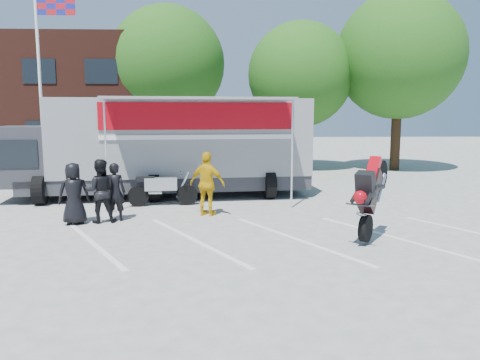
{
  "coord_description": "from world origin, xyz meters",
  "views": [
    {
      "loc": [
        0.83,
        -9.68,
        2.93
      ],
      "look_at": [
        1.31,
        1.85,
        1.3
      ],
      "focal_mm": 35.0,
      "sensor_mm": 36.0,
      "label": 1
    }
  ],
  "objects": [
    {
      "name": "ground",
      "position": [
        0.0,
        0.0,
        0.0
      ],
      "size": [
        100.0,
        100.0,
        0.0
      ],
      "primitive_type": "plane",
      "color": "#ADADA7",
      "rests_on": "ground"
    },
    {
      "name": "parking_bay_lines",
      "position": [
        0.0,
        1.0,
        0.01
      ],
      "size": [
        18.09,
        13.33,
        0.01
      ],
      "primitive_type": "cube",
      "rotation": [
        0.0,
        0.0,
        0.52
      ],
      "color": "white",
      "rests_on": "ground"
    },
    {
      "name": "office_building",
      "position": [
        -10.0,
        18.0,
        3.5
      ],
      "size": [
        18.0,
        8.0,
        7.0
      ],
      "primitive_type": "cube",
      "color": "#411D15",
      "rests_on": "ground"
    },
    {
      "name": "flagpole",
      "position": [
        -6.24,
        10.0,
        5.05
      ],
      "size": [
        1.61,
        0.12,
        8.0
      ],
      "color": "white",
      "rests_on": "ground"
    },
    {
      "name": "tree_left",
      "position": [
        -2.0,
        16.0,
        5.57
      ],
      "size": [
        6.12,
        6.12,
        8.64
      ],
      "color": "#382314",
      "rests_on": "ground"
    },
    {
      "name": "tree_mid",
      "position": [
        5.0,
        15.0,
        4.94
      ],
      "size": [
        5.44,
        5.44,
        7.68
      ],
      "color": "#382314",
      "rests_on": "ground"
    },
    {
      "name": "tree_right",
      "position": [
        10.0,
        14.5,
        5.88
      ],
      "size": [
        6.46,
        6.46,
        9.12
      ],
      "color": "#382314",
      "rests_on": "ground"
    },
    {
      "name": "transporter_truck",
      "position": [
        -1.03,
        7.03,
        0.0
      ],
      "size": [
        11.36,
        6.36,
        3.46
      ],
      "primitive_type": null,
      "rotation": [
        0.0,
        0.0,
        0.11
      ],
      "color": "gray",
      "rests_on": "ground"
    },
    {
      "name": "parked_motorcycle",
      "position": [
        -1.04,
        5.22,
        0.0
      ],
      "size": [
        2.34,
        1.04,
        1.18
      ],
      "primitive_type": null,
      "rotation": [
        0.0,
        0.0,
        1.7
      ],
      "color": "#AAAAAE",
      "rests_on": "ground"
    },
    {
      "name": "stunt_bike_rider",
      "position": [
        4.5,
        1.05,
        0.0
      ],
      "size": [
        1.71,
        1.94,
        2.1
      ],
      "primitive_type": null,
      "rotation": [
        0.0,
        0.0,
        -0.61
      ],
      "color": "black",
      "rests_on": "ground"
    },
    {
      "name": "spectator_leather_a",
      "position": [
        -3.09,
        2.77,
        0.83
      ],
      "size": [
        0.94,
        0.76,
        1.66
      ],
      "primitive_type": "imported",
      "rotation": [
        0.0,
        0.0,
        3.47
      ],
      "color": "black",
      "rests_on": "ground"
    },
    {
      "name": "spectator_leather_b",
      "position": [
        -2.09,
        3.14,
        0.81
      ],
      "size": [
        0.62,
        0.43,
        1.61
      ],
      "primitive_type": "imported",
      "rotation": [
        0.0,
        0.0,
        3.07
      ],
      "color": "black",
      "rests_on": "ground"
    },
    {
      "name": "spectator_leather_c",
      "position": [
        -2.44,
        2.94,
        0.87
      ],
      "size": [
        0.96,
        0.82,
        1.73
      ],
      "primitive_type": "imported",
      "rotation": [
        0.0,
        0.0,
        3.36
      ],
      "color": "black",
      "rests_on": "ground"
    },
    {
      "name": "spectator_hivis",
      "position": [
        0.44,
        3.7,
        0.93
      ],
      "size": [
        1.18,
        0.86,
        1.86
      ],
      "primitive_type": "imported",
      "rotation": [
        0.0,
        0.0,
        2.72
      ],
      "color": "#E2AD0B",
      "rests_on": "ground"
    }
  ]
}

